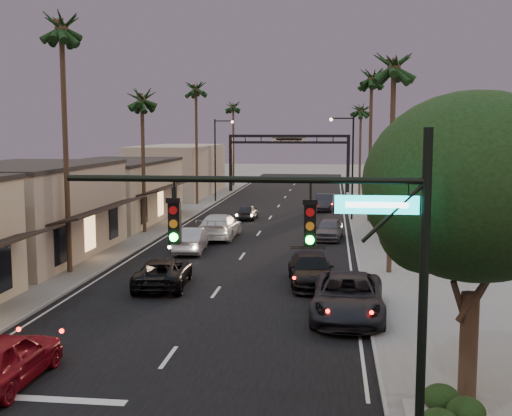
% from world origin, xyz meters
% --- Properties ---
extents(ground, '(200.00, 200.00, 0.00)m').
position_xyz_m(ground, '(0.00, 40.00, 0.00)').
color(ground, slate).
rests_on(ground, ground).
extents(road, '(14.00, 120.00, 0.02)m').
position_xyz_m(road, '(0.00, 45.00, 0.00)').
color(road, black).
rests_on(road, ground).
extents(sidewalk_left, '(5.00, 92.00, 0.12)m').
position_xyz_m(sidewalk_left, '(-9.50, 52.00, 0.06)').
color(sidewalk_left, slate).
rests_on(sidewalk_left, ground).
extents(sidewalk_right, '(5.00, 92.00, 0.12)m').
position_xyz_m(sidewalk_right, '(9.50, 52.00, 0.06)').
color(sidewalk_right, slate).
rests_on(sidewalk_right, ground).
extents(storefront_mid, '(8.00, 14.00, 5.50)m').
position_xyz_m(storefront_mid, '(-13.00, 26.00, 2.75)').
color(storefront_mid, gray).
rests_on(storefront_mid, ground).
extents(storefront_far, '(8.00, 16.00, 5.00)m').
position_xyz_m(storefront_far, '(-13.00, 42.00, 2.50)').
color(storefront_far, '#B3A989').
rests_on(storefront_far, ground).
extents(storefront_dist, '(8.00, 20.00, 6.00)m').
position_xyz_m(storefront_dist, '(-13.00, 65.00, 3.00)').
color(storefront_dist, gray).
rests_on(storefront_dist, ground).
extents(building_right, '(8.00, 18.00, 5.00)m').
position_xyz_m(building_right, '(14.00, 40.00, 2.50)').
color(building_right, gray).
rests_on(building_right, ground).
extents(traffic_signal, '(8.51, 0.22, 7.80)m').
position_xyz_m(traffic_signal, '(5.69, 4.00, 5.08)').
color(traffic_signal, black).
rests_on(traffic_signal, ground).
extents(corner_tree, '(6.20, 6.20, 8.80)m').
position_xyz_m(corner_tree, '(9.48, 7.45, 5.98)').
color(corner_tree, '#38281C').
rests_on(corner_tree, ground).
extents(arch, '(15.20, 0.40, 7.27)m').
position_xyz_m(arch, '(0.00, 70.00, 5.53)').
color(arch, black).
rests_on(arch, ground).
extents(streetlight_right, '(2.13, 0.30, 9.00)m').
position_xyz_m(streetlight_right, '(6.92, 45.00, 5.33)').
color(streetlight_right, black).
rests_on(streetlight_right, ground).
extents(streetlight_left, '(2.13, 0.30, 9.00)m').
position_xyz_m(streetlight_left, '(-6.92, 58.00, 5.33)').
color(streetlight_left, black).
rests_on(streetlight_left, ground).
extents(palm_lb, '(3.20, 3.20, 15.20)m').
position_xyz_m(palm_lb, '(-8.60, 22.00, 13.39)').
color(palm_lb, '#38281C').
rests_on(palm_lb, ground).
extents(palm_lc, '(3.20, 3.20, 12.20)m').
position_xyz_m(palm_lc, '(-8.60, 36.00, 10.47)').
color(palm_lc, '#38281C').
rests_on(palm_lc, ground).
extents(palm_ld, '(3.20, 3.20, 14.20)m').
position_xyz_m(palm_ld, '(-8.60, 55.00, 12.42)').
color(palm_ld, '#38281C').
rests_on(palm_ld, ground).
extents(palm_ra, '(3.20, 3.20, 13.20)m').
position_xyz_m(palm_ra, '(8.60, 24.00, 11.44)').
color(palm_ra, '#38281C').
rests_on(palm_ra, ground).
extents(palm_rb, '(3.20, 3.20, 14.20)m').
position_xyz_m(palm_rb, '(8.60, 44.00, 12.42)').
color(palm_rb, '#38281C').
rests_on(palm_rb, ground).
extents(palm_rc, '(3.20, 3.20, 12.20)m').
position_xyz_m(palm_rc, '(8.60, 64.00, 10.47)').
color(palm_rc, '#38281C').
rests_on(palm_rc, ground).
extents(palm_far, '(3.20, 3.20, 13.20)m').
position_xyz_m(palm_far, '(-8.30, 78.00, 11.44)').
color(palm_far, '#38281C').
rests_on(palm_far, ground).
extents(oncoming_red, '(2.08, 4.97, 1.68)m').
position_xyz_m(oncoming_red, '(-4.36, 7.00, 0.84)').
color(oncoming_red, maroon).
rests_on(oncoming_red, ground).
extents(oncoming_pickup, '(2.89, 5.45, 1.46)m').
position_xyz_m(oncoming_pickup, '(-2.80, 19.80, 0.73)').
color(oncoming_pickup, black).
rests_on(oncoming_pickup, ground).
extents(oncoming_silver, '(2.10, 5.03, 1.62)m').
position_xyz_m(oncoming_silver, '(-3.46, 28.99, 0.81)').
color(oncoming_silver, '#A2A3A8').
rests_on(oncoming_silver, ground).
extents(oncoming_white, '(2.63, 6.20, 1.78)m').
position_xyz_m(oncoming_white, '(-2.57, 34.49, 0.89)').
color(oncoming_white, silver).
rests_on(oncoming_white, ground).
extents(oncoming_dgrey, '(1.62, 3.96, 1.34)m').
position_xyz_m(oncoming_dgrey, '(-1.91, 44.74, 0.67)').
color(oncoming_dgrey, black).
rests_on(oncoming_dgrey, ground).
extents(curbside_near, '(3.13, 6.46, 1.77)m').
position_xyz_m(curbside_near, '(6.20, 15.52, 0.89)').
color(curbside_near, black).
rests_on(curbside_near, ground).
extents(curbside_black, '(2.78, 5.60, 1.56)m').
position_xyz_m(curbside_black, '(4.50, 21.02, 0.78)').
color(curbside_black, black).
rests_on(curbside_black, ground).
extents(curbside_grey, '(2.25, 4.59, 1.51)m').
position_xyz_m(curbside_grey, '(5.32, 34.89, 0.75)').
color(curbside_grey, '#4E4E53').
rests_on(curbside_grey, ground).
extents(curbside_far, '(2.07, 4.93, 1.59)m').
position_xyz_m(curbside_far, '(4.76, 51.92, 0.79)').
color(curbside_far, black).
rests_on(curbside_far, ground).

